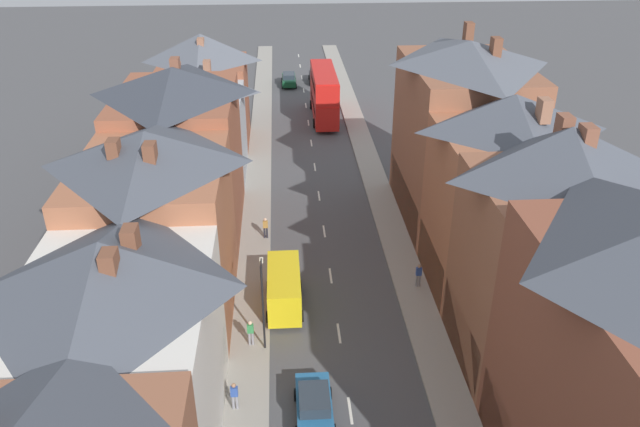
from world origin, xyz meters
The scene contains 15 objects.
pavement_left centered at (-5.10, 38.00, 0.07)m, with size 2.20×104.00×0.14m, color gray.
pavement_right centered at (5.10, 38.00, 0.07)m, with size 2.20×104.00×0.14m, color gray.
centre_line_dashes centered at (0.00, 36.00, 0.01)m, with size 0.14×97.80×0.01m.
terrace_row_left centered at (-10.18, 20.25, 5.52)m, with size 8.00×64.20×12.57m.
terrace_row_right centered at (10.19, 14.29, 6.46)m, with size 8.00×48.87×14.14m.
double_decker_bus_lead centered at (1.79, 55.42, 2.82)m, with size 2.74×10.80×5.30m.
car_near_silver centered at (-1.80, 11.67, 0.82)m, with size 1.90×3.94×1.63m.
car_parked_left_a centered at (1.80, 69.47, 0.83)m, with size 1.90×4.30×1.64m.
car_parked_right_a centered at (-1.80, 68.32, 0.83)m, with size 1.90×4.47×1.64m.
delivery_van centered at (-3.10, 20.89, 1.34)m, with size 2.20×5.20×2.41m.
pedestrian_near_right centered at (-5.65, 12.38, 1.03)m, with size 0.36×0.22×1.61m.
pedestrian_mid_left centered at (-5.02, 17.18, 1.03)m, with size 0.36×0.22×1.61m.
pedestrian_mid_right centered at (5.48, 22.26, 1.03)m, with size 0.36×0.22×1.61m.
pedestrian_far_left centered at (-4.33, 29.11, 1.03)m, with size 0.36×0.22×1.61m.
street_lamp centered at (-4.25, 17.01, 3.24)m, with size 0.20×1.12×5.50m.
Camera 1 is at (-2.98, -10.48, 23.04)m, focal length 35.00 mm.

